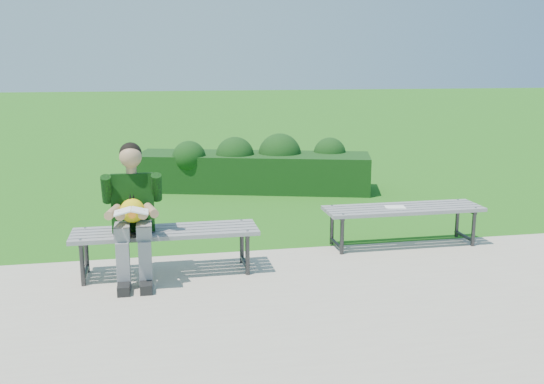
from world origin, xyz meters
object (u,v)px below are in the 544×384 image
(bench_left, at_px, (166,235))
(bench_right, at_px, (403,212))
(seated_boy, at_px, (133,209))
(hedge, at_px, (256,167))
(paper_sheet, at_px, (395,207))

(bench_left, distance_m, bench_right, 2.71)
(bench_right, distance_m, seated_boy, 3.03)
(hedge, relative_size, bench_right, 2.18)
(hedge, xyz_separation_m, bench_right, (1.11, -3.49, 0.03))
(seated_boy, bearing_deg, bench_right, 10.36)
(hedge, height_order, seated_boy, seated_boy)
(hedge, distance_m, bench_left, 4.24)
(bench_right, height_order, seated_boy, seated_boy)
(bench_left, relative_size, paper_sheet, 7.31)
(seated_boy, bearing_deg, hedge, 65.24)
(bench_left, distance_m, seated_boy, 0.43)
(bench_left, xyz_separation_m, paper_sheet, (2.57, 0.45, 0.06))
(bench_left, distance_m, paper_sheet, 2.61)
(bench_left, xyz_separation_m, seated_boy, (-0.30, -0.09, 0.30))
(bench_left, bearing_deg, paper_sheet, 9.92)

